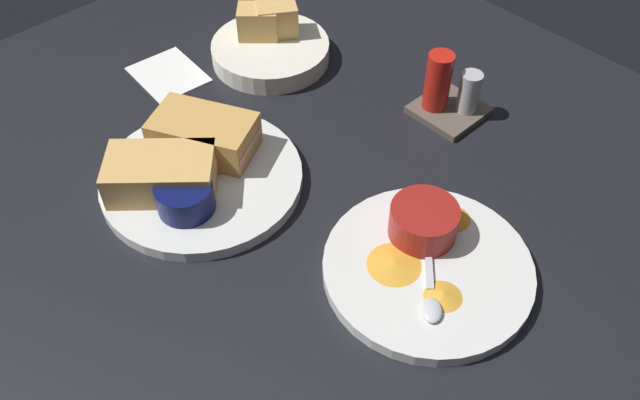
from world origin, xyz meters
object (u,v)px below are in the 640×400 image
at_px(plate_chips_companion, 428,269).
at_px(ramekin_light_gravy, 424,220).
at_px(spoon_by_gravy_ramekin, 431,300).
at_px(condiment_caddy, 448,93).
at_px(ramekin_dark_sauce, 185,196).
at_px(plate_sandwich_main, 202,178).
at_px(sandwich_half_near, 204,134).
at_px(bread_basket_rear, 270,45).
at_px(spoon_by_dark_ramekin, 188,173).
at_px(sandwich_half_far, 161,174).

height_order(plate_chips_companion, ramekin_light_gravy, ramekin_light_gravy).
distance_m(spoon_by_gravy_ramekin, condiment_caddy, 0.34).
bearing_deg(ramekin_dark_sauce, plate_sandwich_main, 126.75).
height_order(plate_chips_companion, condiment_caddy, condiment_caddy).
height_order(sandwich_half_near, condiment_caddy, condiment_caddy).
bearing_deg(spoon_by_gravy_ramekin, bread_basket_rear, 159.46).
xyz_separation_m(ramekin_dark_sauce, ramekin_light_gravy, (0.22, 0.18, 0.00)).
height_order(sandwich_half_near, plate_chips_companion, sandwich_half_near).
bearing_deg(plate_chips_companion, spoon_by_gravy_ramekin, -46.94).
xyz_separation_m(spoon_by_dark_ramekin, condiment_caddy, (0.13, 0.35, 0.01)).
xyz_separation_m(spoon_by_dark_ramekin, ramekin_light_gravy, (0.27, 0.14, 0.02)).
bearing_deg(ramekin_dark_sauce, plate_chips_companion, 29.74).
xyz_separation_m(plate_sandwich_main, ramekin_light_gravy, (0.25, 0.13, 0.03)).
relative_size(ramekin_light_gravy, spoon_by_gravy_ramekin, 0.97).
xyz_separation_m(sandwich_half_far, condiment_caddy, (0.14, 0.38, -0.01)).
xyz_separation_m(sandwich_half_far, plate_chips_companion, (0.30, 0.15, -0.03)).
relative_size(sandwich_half_far, spoon_by_dark_ramekin, 1.67).
xyz_separation_m(plate_chips_companion, bread_basket_rear, (-0.44, 0.14, 0.02)).
distance_m(sandwich_half_near, bread_basket_rear, 0.24).
height_order(plate_sandwich_main, condiment_caddy, condiment_caddy).
distance_m(plate_sandwich_main, bread_basket_rear, 0.28).
bearing_deg(sandwich_half_far, sandwich_half_near, 105.75).
bearing_deg(sandwich_half_far, condiment_caddy, 70.46).
relative_size(ramekin_dark_sauce, condiment_caddy, 0.73).
bearing_deg(spoon_by_gravy_ramekin, spoon_by_dark_ramekin, -167.08).
bearing_deg(plate_chips_companion, bread_basket_rear, 162.23).
relative_size(plate_sandwich_main, sandwich_half_far, 1.74).
xyz_separation_m(sandwich_half_far, ramekin_dark_sauce, (0.05, 0.00, -0.00)).
bearing_deg(spoon_by_dark_ramekin, sandwich_half_near, 117.73).
distance_m(sandwich_half_near, sandwich_half_far, 0.08).
bearing_deg(spoon_by_dark_ramekin, ramekin_light_gravy, 28.37).
distance_m(ramekin_dark_sauce, ramekin_light_gravy, 0.28).
bearing_deg(plate_chips_companion, condiment_caddy, 125.26).
xyz_separation_m(spoon_by_dark_ramekin, plate_chips_companion, (0.30, 0.11, -0.01)).
bearing_deg(bread_basket_rear, plate_sandwich_main, -58.42).
bearing_deg(sandwich_half_far, plate_chips_companion, 25.96).
relative_size(ramekin_dark_sauce, ramekin_light_gravy, 0.88).
bearing_deg(bread_basket_rear, sandwich_half_near, -61.33).
xyz_separation_m(sandwich_half_near, spoon_by_dark_ramekin, (0.02, -0.05, -0.02)).
relative_size(sandwich_half_near, ramekin_light_gravy, 1.89).
bearing_deg(plate_chips_companion, sandwich_half_far, -154.04).
xyz_separation_m(sandwich_half_far, ramekin_light_gravy, (0.27, 0.18, -0.00)).
distance_m(spoon_by_dark_ramekin, bread_basket_rear, 0.29).
xyz_separation_m(plate_chips_companion, condiment_caddy, (-0.17, 0.24, 0.03)).
xyz_separation_m(ramekin_dark_sauce, spoon_by_dark_ramekin, (-0.04, 0.03, -0.02)).
bearing_deg(spoon_by_dark_ramekin, sandwich_half_far, -93.33).
bearing_deg(ramekin_light_gravy, sandwich_half_far, -146.45).
relative_size(sandwich_half_near, spoon_by_dark_ramekin, 1.71).
relative_size(ramekin_dark_sauce, spoon_by_dark_ramekin, 0.79).
bearing_deg(plate_sandwich_main, sandwich_half_near, 135.75).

